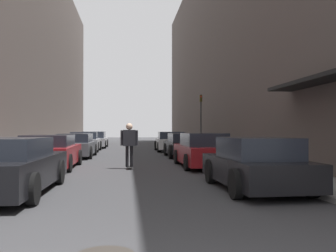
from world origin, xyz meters
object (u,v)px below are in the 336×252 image
object	(u,v)px
parked_car_left_2	(76,146)
parked_car_right_3	(171,142)
parked_car_right_1	(202,151)
parked_car_right_0	(256,165)
parked_car_right_2	(184,145)
parked_car_left_4	(94,140)
parked_car_left_1	(50,152)
parked_car_left_0	(7,167)
parked_car_left_3	(85,142)
skateboarder	(129,141)
traffic_light	(201,116)

from	to	relation	value
parked_car_left_2	parked_car_right_3	distance (m)	7.61
parked_car_right_1	parked_car_right_3	bearing A→B (deg)	89.97
parked_car_right_0	parked_car_right_2	bearing A→B (deg)	90.38
parked_car_left_4	parked_car_right_1	bearing A→B (deg)	-71.04
parked_car_right_0	parked_car_right_3	distance (m)	16.60
parked_car_left_1	parked_car_left_2	distance (m)	5.88
parked_car_left_0	parked_car_left_4	bearing A→B (deg)	89.87
parked_car_left_3	skateboarder	bearing A→B (deg)	-75.91
skateboarder	parked_car_right_0	bearing A→B (deg)	-60.09
parked_car_left_1	parked_car_left_3	size ratio (longest dim) A/B	1.07
parked_car_right_0	parked_car_left_1	bearing A→B (deg)	136.75
parked_car_left_2	parked_car_left_3	world-z (taller)	parked_car_left_3
parked_car_left_3	parked_car_right_1	bearing A→B (deg)	-62.80
parked_car_left_3	parked_car_right_2	size ratio (longest dim) A/B	1.03
parked_car_left_4	skateboarder	distance (m)	17.06
parked_car_left_0	traffic_light	bearing A→B (deg)	63.73
parked_car_left_3	parked_car_right_3	distance (m)	5.85
parked_car_left_3	parked_car_left_4	distance (m)	5.10
parked_car_right_2	parked_car_right_1	bearing A→B (deg)	-90.93
parked_car_left_1	parked_car_right_3	size ratio (longest dim) A/B	1.08
parked_car_left_0	parked_car_left_1	size ratio (longest dim) A/B	1.05
traffic_light	parked_car_right_1	bearing A→B (deg)	-100.88
parked_car_right_2	parked_car_left_2	bearing A→B (deg)	176.09
parked_car_left_2	traffic_light	world-z (taller)	traffic_light
parked_car_left_2	parked_car_left_4	xyz separation A→B (m)	(0.04, 10.57, 0.02)
parked_car_left_0	traffic_light	size ratio (longest dim) A/B	1.28
parked_car_left_3	parked_car_left_4	bearing A→B (deg)	88.00
parked_car_left_0	parked_car_right_2	xyz separation A→B (m)	(5.79, 11.13, -0.00)
parked_car_left_2	skateboarder	bearing A→B (deg)	-65.83
parked_car_left_0	traffic_light	distance (m)	17.17
parked_car_right_1	parked_car_right_2	world-z (taller)	parked_car_right_1
parked_car_left_2	parked_car_left_4	bearing A→B (deg)	89.77
parked_car_left_1	parked_car_right_2	bearing A→B (deg)	42.59
skateboarder	parked_car_right_3	bearing A→B (deg)	75.66
traffic_light	parked_car_right_3	bearing A→B (deg)	145.91
parked_car_left_0	parked_car_left_2	xyz separation A→B (m)	(0.01, 11.52, -0.01)
parked_car_left_1	parked_car_left_3	distance (m)	11.35
parked_car_left_4	skateboarder	size ratio (longest dim) A/B	2.77
parked_car_right_1	parked_car_left_1	bearing A→B (deg)	-179.91
parked_car_right_3	traffic_light	size ratio (longest dim) A/B	1.14
parked_car_left_1	parked_car_left_2	size ratio (longest dim) A/B	0.98
skateboarder	parked_car_right_1	bearing A→B (deg)	7.75
parked_car_left_1	parked_car_right_2	world-z (taller)	parked_car_left_1
parked_car_left_1	traffic_light	world-z (taller)	traffic_light
parked_car_left_0	parked_car_right_2	distance (m)	12.54
parked_car_right_0	parked_car_left_4	bearing A→B (deg)	104.72
parked_car_right_1	skateboarder	world-z (taller)	skateboarder
parked_car_right_3	parked_car_right_1	bearing A→B (deg)	-90.03
parked_car_left_2	parked_car_left_4	size ratio (longest dim) A/B	0.95
parked_car_left_3	traffic_light	world-z (taller)	traffic_light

